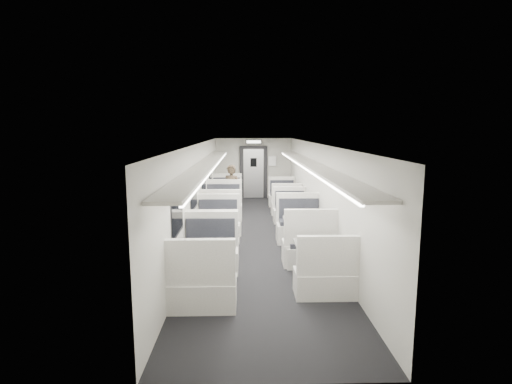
{
  "coord_description": "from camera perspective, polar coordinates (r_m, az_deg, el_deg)",
  "views": [
    {
      "loc": [
        -0.31,
        -9.96,
        2.76
      ],
      "look_at": [
        -0.04,
        0.56,
        1.1
      ],
      "focal_mm": 28.0,
      "sensor_mm": 36.0,
      "label": 1
    }
  ],
  "objects": [
    {
      "name": "window_c",
      "position": [
        9.15,
        -8.86,
        0.01
      ],
      "size": [
        0.02,
        1.18,
        0.84
      ],
      "primitive_type": "cube",
      "color": "black",
      "rests_on": "room"
    },
    {
      "name": "booth_left_c",
      "position": [
        9.19,
        -5.77,
        -6.02
      ],
      "size": [
        1.07,
        2.16,
        1.16
      ],
      "color": "silver",
      "rests_on": "room"
    },
    {
      "name": "booth_left_d",
      "position": [
        7.13,
        -7.08,
        -10.51
      ],
      "size": [
        1.07,
        2.17,
        1.16
      ],
      "color": "silver",
      "rests_on": "room"
    },
    {
      "name": "vestibule_door",
      "position": [
        15.99,
        -0.36,
        2.8
      ],
      "size": [
        1.1,
        0.13,
        2.1
      ],
      "color": "black",
      "rests_on": "room"
    },
    {
      "name": "wall_notice",
      "position": [
        15.97,
        2.34,
        4.44
      ],
      "size": [
        0.32,
        0.02,
        0.4
      ],
      "primitive_type": "cube",
      "color": "white",
      "rests_on": "room"
    },
    {
      "name": "window_b",
      "position": [
        11.31,
        -7.45,
        1.75
      ],
      "size": [
        0.02,
        1.18,
        0.84
      ],
      "primitive_type": "cube",
      "color": "black",
      "rests_on": "room"
    },
    {
      "name": "luggage_rack_right",
      "position": [
        9.82,
        7.65,
        3.98
      ],
      "size": [
        0.46,
        10.4,
        0.09
      ],
      "color": "silver",
      "rests_on": "room"
    },
    {
      "name": "luggage_rack_left",
      "position": [
        9.74,
        -7.0,
        3.95
      ],
      "size": [
        0.46,
        10.4,
        0.09
      ],
      "color": "silver",
      "rests_on": "room"
    },
    {
      "name": "exit_sign",
      "position": [
        15.42,
        -0.33,
        7.19
      ],
      "size": [
        0.62,
        0.12,
        0.16
      ],
      "color": "black",
      "rests_on": "room"
    },
    {
      "name": "booth_right_b",
      "position": [
        11.23,
        5.26,
        -3.44
      ],
      "size": [
        0.97,
        1.96,
        1.05
      ],
      "color": "silver",
      "rests_on": "room"
    },
    {
      "name": "booth_right_a",
      "position": [
        13.78,
        4.0,
        -1.12
      ],
      "size": [
        0.96,
        1.95,
        1.04
      ],
      "color": "silver",
      "rests_on": "room"
    },
    {
      "name": "window_a",
      "position": [
        13.49,
        -6.49,
        2.92
      ],
      "size": [
        0.02,
        1.18,
        0.84
      ],
      "primitive_type": "cube",
      "color": "black",
      "rests_on": "room"
    },
    {
      "name": "booth_right_d",
      "position": [
        7.56,
        8.69,
        -9.61
      ],
      "size": [
        1.0,
        2.02,
        1.08
      ],
      "color": "silver",
      "rests_on": "room"
    },
    {
      "name": "booth_left_b",
      "position": [
        11.45,
        -4.91,
        -2.9
      ],
      "size": [
        1.13,
        2.29,
        1.22
      ],
      "color": "silver",
      "rests_on": "room"
    },
    {
      "name": "room",
      "position": [
        10.09,
        0.3,
        0.09
      ],
      "size": [
        3.24,
        12.24,
        2.64
      ],
      "color": "black",
      "rests_on": "ground"
    },
    {
      "name": "passenger",
      "position": [
        12.48,
        -3.53,
        0.09
      ],
      "size": [
        0.72,
        0.62,
        1.67
      ],
      "primitive_type": "imported",
      "rotation": [
        0.0,
        0.0,
        -0.43
      ],
      "color": "black",
      "rests_on": "room"
    },
    {
      "name": "booth_right_c",
      "position": [
        9.11,
        6.87,
        -6.09
      ],
      "size": [
        1.1,
        2.24,
        1.2
      ],
      "color": "silver",
      "rests_on": "room"
    },
    {
      "name": "booth_left_a",
      "position": [
        13.56,
        -4.37,
        -1.11
      ],
      "size": [
        1.08,
        2.18,
        1.17
      ],
      "color": "silver",
      "rests_on": "room"
    },
    {
      "name": "window_d",
      "position": [
        7.01,
        -11.15,
        -2.79
      ],
      "size": [
        0.02,
        1.18,
        0.84
      ],
      "primitive_type": "cube",
      "color": "black",
      "rests_on": "room"
    }
  ]
}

